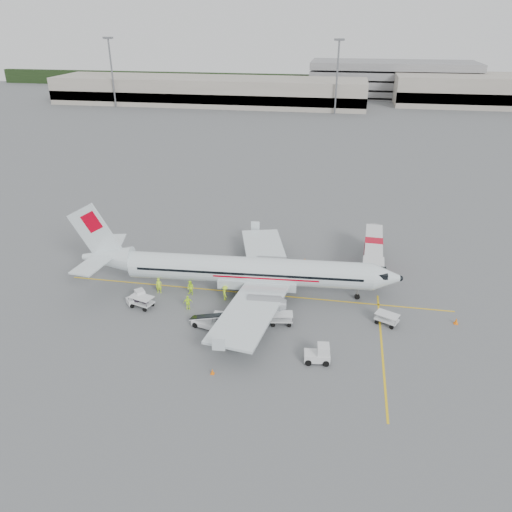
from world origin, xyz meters
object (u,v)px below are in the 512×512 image
object	(u,v)px
belt_loader	(208,317)
tug_aft	(136,298)
jet_bridge	(373,254)
tug_mid	(237,338)
aircraft	(249,254)
tug_fore	(317,353)

from	to	relation	value
belt_loader	tug_aft	xyz separation A→B (m)	(-8.99, 3.03, -0.42)
jet_bridge	tug_aft	xyz separation A→B (m)	(-25.64, -13.40, -1.10)
tug_aft	jet_bridge	bearing A→B (deg)	-13.20
jet_bridge	tug_aft	size ratio (longest dim) A/B	7.08
tug_aft	tug_mid	bearing A→B (deg)	-65.28
tug_mid	tug_aft	xyz separation A→B (m)	(-12.46, 5.68, -0.12)
jet_bridge	tug_aft	world-z (taller)	jet_bridge
aircraft	belt_loader	world-z (taller)	aircraft
jet_bridge	tug_fore	distance (m)	20.85
aircraft	tug_mid	world-z (taller)	aircraft
tug_fore	tug_mid	size ratio (longest dim) A/B	1.00
tug_fore	tug_aft	size ratio (longest dim) A/B	1.15
aircraft	jet_bridge	size ratio (longest dim) A/B	2.49
belt_loader	tug_fore	bearing A→B (deg)	-3.56
tug_mid	tug_aft	distance (m)	13.70
jet_bridge	belt_loader	size ratio (longest dim) A/B	3.22
tug_fore	tug_aft	world-z (taller)	tug_fore
jet_bridge	tug_mid	xyz separation A→B (m)	(-13.18, -19.08, -0.98)
tug_fore	tug_aft	bearing A→B (deg)	155.51
jet_bridge	tug_mid	bearing A→B (deg)	-122.18
aircraft	tug_fore	bearing A→B (deg)	-56.70
tug_fore	tug_mid	distance (m)	7.78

